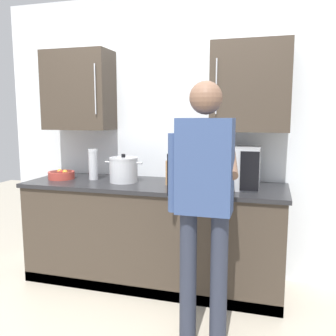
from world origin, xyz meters
The scene contains 9 objects.
ground_plane centered at (0.00, 0.00, 0.00)m, with size 9.63×9.63×0.00m, color #B7AD99.
back_wall_tiled centered at (0.00, 1.15, 1.41)m, with size 3.28×0.44×2.60m.
counter_unit centered at (0.00, 0.81, 0.45)m, with size 2.28×0.70×0.90m.
microwave_oven centered at (0.62, 0.85, 1.07)m, with size 0.63×0.76×0.33m.
knife_block centered at (0.18, 0.84, 1.01)m, with size 0.11×0.15×0.28m.
fruit_bowl centered at (-0.90, 0.79, 0.94)m, with size 0.24×0.24×0.09m.
thermos_flask centered at (-0.60, 0.85, 1.04)m, with size 0.09×0.09×0.28m.
stock_pot centered at (-0.27, 0.80, 1.01)m, with size 0.35×0.26×0.25m.
person_figure centered at (0.60, 0.03, 1.02)m, with size 0.44×0.62×1.70m.
Camera 1 is at (0.99, -2.16, 1.50)m, focal length 38.84 mm.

